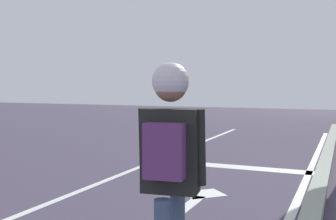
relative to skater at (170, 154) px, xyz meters
The scene contains 5 objects.
lane_line_center 3.60m from the skater, 140.25° to the left, with size 0.12×20.00×0.01m, color silver.
stop_bar 5.62m from the skater, 100.41° to the left, with size 3.26×0.40×0.01m, color silver.
lane_arrow_stem 2.79m from the skater, 109.13° to the left, with size 0.16×1.40×0.01m, color silver.
lane_arrow_head 3.54m from the skater, 104.36° to the left, with size 0.56×0.44×0.01m, color silver.
skater is the anchor object (origin of this frame).
Camera 1 is at (3.73, 1.28, 1.62)m, focal length 44.28 mm.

